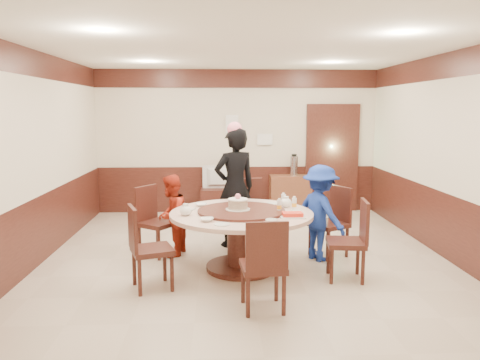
{
  "coord_description": "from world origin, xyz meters",
  "views": [
    {
      "loc": [
        -0.36,
        -6.26,
        2.03
      ],
      "look_at": [
        -0.08,
        -0.09,
        1.1
      ],
      "focal_mm": 35.0,
      "sensor_mm": 36.0,
      "label": 1
    }
  ],
  "objects_px": {
    "birthday_cake": "(238,204)",
    "tv_stand": "(223,201)",
    "person_red": "(171,216)",
    "shrimp_platter": "(293,215)",
    "television": "(222,177)",
    "banquet_table": "(241,229)",
    "person_blue": "(320,213)",
    "person_standing": "(235,188)",
    "side_cabinet": "(290,194)",
    "thermos": "(294,166)"
  },
  "relations": [
    {
      "from": "birthday_cake",
      "to": "tv_stand",
      "type": "height_order",
      "value": "birthday_cake"
    },
    {
      "from": "person_red",
      "to": "shrimp_platter",
      "type": "bearing_deg",
      "value": 71.59
    },
    {
      "from": "television",
      "to": "tv_stand",
      "type": "bearing_deg",
      "value": -0.0
    },
    {
      "from": "banquet_table",
      "to": "birthday_cake",
      "type": "height_order",
      "value": "birthday_cake"
    },
    {
      "from": "person_blue",
      "to": "tv_stand",
      "type": "distance_m",
      "value": 3.2
    },
    {
      "from": "person_standing",
      "to": "person_red",
      "type": "relative_size",
      "value": 1.55
    },
    {
      "from": "person_standing",
      "to": "person_blue",
      "type": "xyz_separation_m",
      "value": [
        1.13,
        -0.73,
        -0.23
      ]
    },
    {
      "from": "person_blue",
      "to": "birthday_cake",
      "type": "height_order",
      "value": "person_blue"
    },
    {
      "from": "person_standing",
      "to": "person_red",
      "type": "distance_m",
      "value": 1.06
    },
    {
      "from": "banquet_table",
      "to": "shrimp_platter",
      "type": "height_order",
      "value": "shrimp_platter"
    },
    {
      "from": "person_blue",
      "to": "side_cabinet",
      "type": "distance_m",
      "value": 2.94
    },
    {
      "from": "banquet_table",
      "to": "person_blue",
      "type": "bearing_deg",
      "value": 17.79
    },
    {
      "from": "banquet_table",
      "to": "person_blue",
      "type": "relative_size",
      "value": 1.39
    },
    {
      "from": "person_blue",
      "to": "television",
      "type": "relative_size",
      "value": 1.68
    },
    {
      "from": "person_red",
      "to": "person_blue",
      "type": "height_order",
      "value": "person_blue"
    },
    {
      "from": "tv_stand",
      "to": "thermos",
      "type": "bearing_deg",
      "value": 1.22
    },
    {
      "from": "person_blue",
      "to": "person_red",
      "type": "bearing_deg",
      "value": 51.77
    },
    {
      "from": "shrimp_platter",
      "to": "thermos",
      "type": "xyz_separation_m",
      "value": [
        0.59,
        3.6,
        0.16
      ]
    },
    {
      "from": "birthday_cake",
      "to": "tv_stand",
      "type": "xyz_separation_m",
      "value": [
        -0.17,
        3.23,
        -0.6
      ]
    },
    {
      "from": "thermos",
      "to": "person_red",
      "type": "bearing_deg",
      "value": -128.89
    },
    {
      "from": "television",
      "to": "banquet_table",
      "type": "bearing_deg",
      "value": 94.59
    },
    {
      "from": "birthday_cake",
      "to": "person_red",
      "type": "bearing_deg",
      "value": 146.05
    },
    {
      "from": "person_red",
      "to": "tv_stand",
      "type": "height_order",
      "value": "person_red"
    },
    {
      "from": "person_red",
      "to": "shrimp_platter",
      "type": "distance_m",
      "value": 1.82
    },
    {
      "from": "person_red",
      "to": "thermos",
      "type": "relative_size",
      "value": 3.01
    },
    {
      "from": "birthday_cake",
      "to": "side_cabinet",
      "type": "distance_m",
      "value": 3.49
    },
    {
      "from": "side_cabinet",
      "to": "birthday_cake",
      "type": "bearing_deg",
      "value": -109.76
    },
    {
      "from": "side_cabinet",
      "to": "thermos",
      "type": "xyz_separation_m",
      "value": [
        0.06,
        0.0,
        0.56
      ]
    },
    {
      "from": "shrimp_platter",
      "to": "birthday_cake",
      "type": "bearing_deg",
      "value": 152.12
    },
    {
      "from": "person_standing",
      "to": "birthday_cake",
      "type": "distance_m",
      "value": 1.06
    },
    {
      "from": "person_standing",
      "to": "birthday_cake",
      "type": "xyz_separation_m",
      "value": [
        0.0,
        -1.06,
        -0.03
      ]
    },
    {
      "from": "shrimp_platter",
      "to": "side_cabinet",
      "type": "relative_size",
      "value": 0.38
    },
    {
      "from": "birthday_cake",
      "to": "side_cabinet",
      "type": "height_order",
      "value": "birthday_cake"
    },
    {
      "from": "person_blue",
      "to": "television",
      "type": "xyz_separation_m",
      "value": [
        -1.3,
        2.89,
        0.07
      ]
    },
    {
      "from": "banquet_table",
      "to": "person_red",
      "type": "bearing_deg",
      "value": 146.73
    },
    {
      "from": "person_blue",
      "to": "tv_stand",
      "type": "xyz_separation_m",
      "value": [
        -1.3,
        2.89,
        -0.4
      ]
    },
    {
      "from": "television",
      "to": "side_cabinet",
      "type": "height_order",
      "value": "television"
    },
    {
      "from": "birthday_cake",
      "to": "shrimp_platter",
      "type": "distance_m",
      "value": 0.73
    },
    {
      "from": "person_standing",
      "to": "thermos",
      "type": "relative_size",
      "value": 4.65
    },
    {
      "from": "person_red",
      "to": "shrimp_platter",
      "type": "relative_size",
      "value": 3.81
    },
    {
      "from": "person_standing",
      "to": "shrimp_platter",
      "type": "height_order",
      "value": "person_standing"
    },
    {
      "from": "birthday_cake",
      "to": "shrimp_platter",
      "type": "bearing_deg",
      "value": -27.88
    },
    {
      "from": "banquet_table",
      "to": "side_cabinet",
      "type": "distance_m",
      "value": 3.46
    },
    {
      "from": "birthday_cake",
      "to": "television",
      "type": "relative_size",
      "value": 0.4
    },
    {
      "from": "person_blue",
      "to": "thermos",
      "type": "height_order",
      "value": "person_blue"
    },
    {
      "from": "birthday_cake",
      "to": "tv_stand",
      "type": "relative_size",
      "value": 0.36
    },
    {
      "from": "banquet_table",
      "to": "person_blue",
      "type": "height_order",
      "value": "person_blue"
    },
    {
      "from": "thermos",
      "to": "television",
      "type": "bearing_deg",
      "value": -178.78
    },
    {
      "from": "banquet_table",
      "to": "person_red",
      "type": "distance_m",
      "value": 1.13
    },
    {
      "from": "person_red",
      "to": "birthday_cake",
      "type": "xyz_separation_m",
      "value": [
        0.9,
        -0.61,
        0.28
      ]
    }
  ]
}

